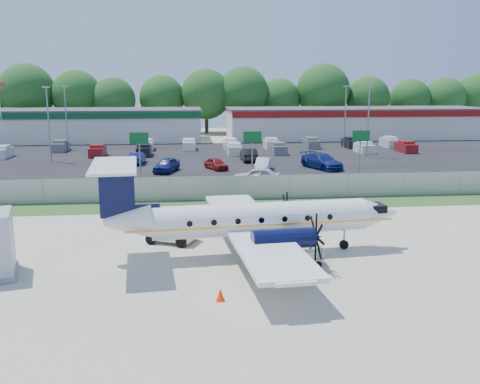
{
  "coord_description": "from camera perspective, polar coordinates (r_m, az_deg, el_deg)",
  "views": [
    {
      "loc": [
        -3.69,
        -29.18,
        9.6
      ],
      "look_at": [
        0.0,
        6.0,
        2.3
      ],
      "focal_mm": 40.0,
      "sensor_mm": 36.0,
      "label": 1
    }
  ],
  "objects": [
    {
      "name": "light_pole_nw",
      "position": [
        69.27,
        -19.76,
        7.36
      ],
      "size": [
        0.9,
        0.35,
        9.09
      ],
      "color": "gray",
      "rests_on": "ground"
    },
    {
      "name": "parked_car_c",
      "position": [
        59.83,
        -2.56,
        2.41
      ],
      "size": [
        2.9,
        4.09,
        1.29
      ],
      "primitive_type": "imported",
      "rotation": [
        0.0,
        0.0,
        0.4
      ],
      "color": "maroon",
      "rests_on": "ground"
    },
    {
      "name": "building_east",
      "position": [
        96.13,
        12.11,
        7.24
      ],
      "size": [
        44.4,
        12.4,
        5.24
      ],
      "color": "silver",
      "rests_on": "ground"
    },
    {
      "name": "parked_car_g",
      "position": [
        66.22,
        0.92,
        3.32
      ],
      "size": [
        1.78,
        4.89,
        1.6
      ],
      "primitive_type": "imported",
      "rotation": [
        0.0,
        0.0,
        3.16
      ],
      "color": "black",
      "rests_on": "ground"
    },
    {
      "name": "cone_port_wing",
      "position": [
        24.31,
        -2.11,
        -10.92
      ],
      "size": [
        0.4,
        0.4,
        0.57
      ],
      "color": "#FE3308",
      "rests_on": "ground"
    },
    {
      "name": "parked_car_f",
      "position": [
        65.08,
        -10.9,
        2.96
      ],
      "size": [
        1.85,
        4.42,
        1.42
      ],
      "primitive_type": "imported",
      "rotation": [
        0.0,
        0.0,
        3.06
      ],
      "color": "navy",
      "rests_on": "ground"
    },
    {
      "name": "cone_nose",
      "position": [
        36.4,
        9.92,
        -3.45
      ],
      "size": [
        0.33,
        0.33,
        0.47
      ],
      "color": "#FE3308",
      "rests_on": "ground"
    },
    {
      "name": "parked_car_d",
      "position": [
        59.22,
        2.47,
        2.32
      ],
      "size": [
        2.49,
        4.42,
        1.38
      ],
      "primitive_type": "imported",
      "rotation": [
        0.0,
        0.0,
        -0.26
      ],
      "color": "silver",
      "rests_on": "ground"
    },
    {
      "name": "building_west",
      "position": [
        93.66,
        -18.63,
        6.78
      ],
      "size": [
        46.4,
        12.4,
        5.24
      ],
      "color": "silver",
      "rests_on": "ground"
    },
    {
      "name": "pushback_tug",
      "position": [
        32.83,
        -7.04,
        -4.13
      ],
      "size": [
        3.25,
        2.91,
        1.5
      ],
      "color": "white",
      "rests_on": "ground"
    },
    {
      "name": "aircraft",
      "position": [
        29.93,
        1.47,
        -2.89
      ],
      "size": [
        17.48,
        17.22,
        5.39
      ],
      "color": "white",
      "rests_on": "ground"
    },
    {
      "name": "perimeter_fence",
      "position": [
        44.19,
        -1.08,
        0.44
      ],
      "size": [
        120.0,
        0.06,
        1.99
      ],
      "color": "gray",
      "rests_on": "ground"
    },
    {
      "name": "parking_lot",
      "position": [
        69.94,
        -2.92,
        3.76
      ],
      "size": [
        170.0,
        32.0,
        0.02
      ],
      "primitive_type": "cube",
      "color": "black",
      "rests_on": "ground"
    },
    {
      "name": "ground",
      "position": [
        30.94,
        1.17,
        -6.42
      ],
      "size": [
        170.0,
        170.0,
        0.0
      ],
      "primitive_type": "plane",
      "color": "beige",
      "rests_on": "ground"
    },
    {
      "name": "baggage_cart_far",
      "position": [
        28.98,
        7.0,
        -6.88
      ],
      "size": [
        1.77,
        1.08,
        0.93
      ],
      "color": "gray",
      "rests_on": "ground"
    },
    {
      "name": "access_road",
      "position": [
        49.27,
        -1.58,
        0.43
      ],
      "size": [
        170.0,
        8.0,
        0.02
      ],
      "primitive_type": "cube",
      "color": "black",
      "rests_on": "ground"
    },
    {
      "name": "far_parking_rows",
      "position": [
        74.89,
        -3.12,
        4.27
      ],
      "size": [
        56.0,
        10.0,
        1.6
      ],
      "primitive_type": null,
      "color": "gray",
      "rests_on": "ground"
    },
    {
      "name": "light_pole_se",
      "position": [
        80.86,
        11.18,
        8.34
      ],
      "size": [
        0.9,
        0.35,
        9.09
      ],
      "color": "gray",
      "rests_on": "ground"
    },
    {
      "name": "parked_car_b",
      "position": [
        58.56,
        -7.82,
        2.11
      ],
      "size": [
        3.2,
        4.93,
        1.56
      ],
      "primitive_type": "imported",
      "rotation": [
        0.0,
        0.0,
        -0.32
      ],
      "color": "navy",
      "rests_on": "ground"
    },
    {
      "name": "sign_left",
      "position": [
        52.61,
        -10.69,
        4.92
      ],
      "size": [
        1.8,
        0.26,
        5.0
      ],
      "color": "gray",
      "rests_on": "ground"
    },
    {
      "name": "light_pole_ne",
      "position": [
        71.37,
        13.54,
        7.83
      ],
      "size": [
        0.9,
        0.35,
        9.09
      ],
      "color": "gray",
      "rests_on": "ground"
    },
    {
      "name": "parked_car_a",
      "position": [
        60.36,
        -13.41,
        2.18
      ],
      "size": [
        3.58,
        5.05,
        1.6
      ],
      "primitive_type": "imported",
      "rotation": [
        0.0,
        0.0,
        -0.4
      ],
      "color": "maroon",
      "rests_on": "ground"
    },
    {
      "name": "tree_line",
      "position": [
        103.69,
        -3.95,
        6.32
      ],
      "size": [
        112.0,
        6.0,
        14.0
      ],
      "primitive_type": null,
      "color": "#1B4F17",
      "rests_on": "ground"
    },
    {
      "name": "baggage_cart_near",
      "position": [
        30.64,
        3.29,
        -5.74
      ],
      "size": [
        2.09,
        1.63,
        0.96
      ],
      "color": "gray",
      "rests_on": "ground"
    },
    {
      "name": "road_car_mid",
      "position": [
        51.54,
        1.8,
        0.92
      ],
      "size": [
        4.92,
        2.93,
        1.57
      ],
      "primitive_type": "imported",
      "rotation": [
        0.0,
        0.0,
        -1.82
      ],
      "color": "silver",
      "rests_on": "ground"
    },
    {
      "name": "grass_verge",
      "position": [
        42.45,
        -0.85,
        -1.4
      ],
      "size": [
        170.0,
        4.0,
        0.02
      ],
      "primitive_type": "cube",
      "color": "#2D561E",
      "rests_on": "ground"
    },
    {
      "name": "road_car_west",
      "position": [
        50.21,
        -23.16,
        -0.32
      ],
      "size": [
        4.38,
        2.12,
        1.44
      ],
      "primitive_type": "imported",
      "rotation": [
        0.0,
        0.0,
        1.67
      ],
      "color": "#595B5E",
      "rests_on": "ground"
    },
    {
      "name": "sign_right",
      "position": [
        55.34,
        12.74,
        5.16
      ],
      "size": [
        1.8,
        0.26,
        5.0
      ],
      "color": "gray",
      "rests_on": "ground"
    },
    {
      "name": "road_car_east",
      "position": [
        55.17,
        23.74,
        0.64
      ],
      "size": [
        4.99,
        2.5,
        1.39
      ],
      "primitive_type": "imported",
      "rotation": [
        0.0,
        0.0,
        1.69
      ],
      "color": "#595B5E",
      "rests_on": "ground"
    },
    {
      "name": "parked_car_e",
      "position": [
        61.03,
        8.69,
        2.47
      ],
      "size": [
        4.46,
        6.41,
        1.72
      ],
      "primitive_type": "imported",
      "rotation": [
        0.0,
        0.0,
        0.38
      ],
      "color": "navy",
      "rests_on": "ground"
    },
    {
      "name": "sign_mid",
      "position": [
        52.86,
        1.33,
        5.15
      ],
      "size": [
        1.8,
        0.26,
        5.0
      ],
      "color": "gray",
      "rests_on": "ground"
    },
    {
      "name": "cone_starboard_wing",
      "position": [
        39.52,
        -9.02,
        -2.19
      ],
      "size": [
        0.36,
        0.36,
        0.51
      ],
      "color": "#FE3308",
      "rests_on": "ground"
    },
    {
      "name": "flagpole_east",
      "position": [
        88.57,
        -24.15,
        8.09
      ],
      "size": [
        1.06,
        0.12,
        10.0
      ],
      "color": "white",
      "rests_on": "ground"
    },
    {
      "name": "light_pole_sw",
      "position": [
        79.01,
        -18.07,
        7.92
      ],
      "size": [
        0.9,
        0.35,
        9.09
      ],
      "color": "gray",
      "rests_on": "ground"
    }
  ]
}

